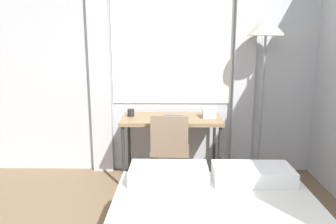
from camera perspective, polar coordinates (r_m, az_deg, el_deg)
wall_back_with_window at (r=3.91m, az=-1.38°, el=8.91°), size 4.70×0.13×2.70m
desk at (r=3.66m, az=0.61°, el=-2.02°), size 1.11×0.55×0.75m
desk_chair at (r=3.46m, az=0.36°, el=-5.99°), size 0.42×0.42×0.85m
standing_lamp at (r=3.75m, az=16.65°, el=12.50°), size 0.41×0.41×1.84m
telephone at (r=3.67m, az=7.18°, el=-0.18°), size 0.17×0.16×0.11m
book at (r=3.57m, az=1.19°, el=-1.03°), size 0.29×0.24×0.02m
mug at (r=3.72m, az=-6.48°, el=-0.12°), size 0.08×0.08×0.08m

